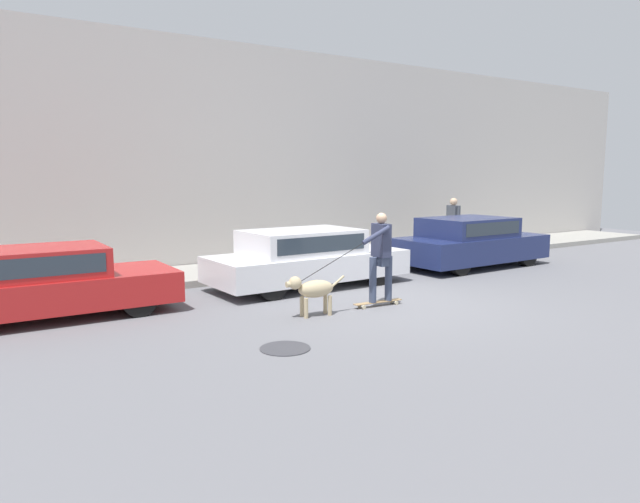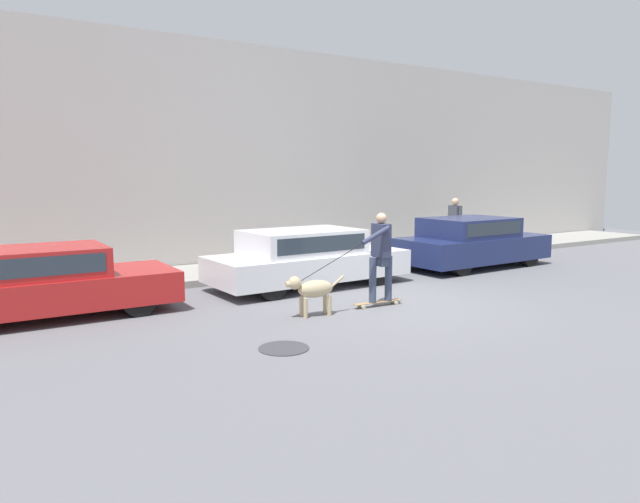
{
  "view_description": "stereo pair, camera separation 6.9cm",
  "coord_description": "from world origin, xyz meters",
  "views": [
    {
      "loc": [
        -6.66,
        -7.99,
        2.36
      ],
      "look_at": [
        -0.96,
        0.92,
        0.95
      ],
      "focal_mm": 32.0,
      "sensor_mm": 36.0,
      "label": 1
    },
    {
      "loc": [
        -6.6,
        -8.03,
        2.36
      ],
      "look_at": [
        -0.96,
        0.92,
        0.95
      ],
      "focal_mm": 32.0,
      "sensor_mm": 36.0,
      "label": 2
    }
  ],
  "objects": [
    {
      "name": "ground_plane",
      "position": [
        0.0,
        0.0,
        0.0
      ],
      "size": [
        36.0,
        36.0,
        0.0
      ],
      "primitive_type": "plane",
      "color": "slate"
    },
    {
      "name": "pedestrian_with_bag",
      "position": [
        6.0,
        4.33,
        1.0
      ],
      "size": [
        0.25,
        0.71,
        1.54
      ],
      "rotation": [
        0.0,
        0.0,
        -0.12
      ],
      "color": "#28282D",
      "rests_on": "sidewalk_curb"
    },
    {
      "name": "parked_car_1",
      "position": [
        -0.42,
        2.29,
        0.61
      ],
      "size": [
        4.37,
        1.9,
        1.23
      ],
      "rotation": [
        0.0,
        0.0,
        0.04
      ],
      "color": "black",
      "rests_on": "ground_plane"
    },
    {
      "name": "skateboarder",
      "position": [
        -0.25,
        -0.0,
        0.97
      ],
      "size": [
        2.23,
        0.55,
        1.7
      ],
      "rotation": [
        0.0,
        0.0,
        3.08
      ],
      "color": "beige",
      "rests_on": "ground_plane"
    },
    {
      "name": "sidewalk_curb",
      "position": [
        0.0,
        4.53,
        0.08
      ],
      "size": [
        30.0,
        2.22,
        0.15
      ],
      "color": "gray",
      "rests_on": "ground_plane"
    },
    {
      "name": "fire_hydrant",
      "position": [
        6.91,
        3.17,
        0.36
      ],
      "size": [
        0.18,
        0.18,
        0.69
      ],
      "color": "gold",
      "rests_on": "ground_plane"
    },
    {
      "name": "dog",
      "position": [
        -1.68,
        0.0,
        0.46
      ],
      "size": [
        1.1,
        0.35,
        0.71
      ],
      "rotation": [
        0.0,
        0.0,
        3.05
      ],
      "color": "tan",
      "rests_on": "ground_plane"
    },
    {
      "name": "manhole_cover",
      "position": [
        -2.97,
        -1.35,
        0.01
      ],
      "size": [
        0.7,
        0.7,
        0.01
      ],
      "color": "#38383D",
      "rests_on": "ground_plane"
    },
    {
      "name": "back_wall",
      "position": [
        0.0,
        5.81,
        2.85
      ],
      "size": [
        32.0,
        0.3,
        5.7
      ],
      "color": "#B2ADA8",
      "rests_on": "ground_plane"
    },
    {
      "name": "parked_car_2",
      "position": [
        4.57,
        2.29,
        0.63
      ],
      "size": [
        4.21,
        1.96,
        1.29
      ],
      "rotation": [
        0.0,
        0.0,
        0.03
      ],
      "color": "black",
      "rests_on": "ground_plane"
    },
    {
      "name": "parked_car_0",
      "position": [
        -5.45,
        2.29,
        0.58
      ],
      "size": [
        4.01,
        1.68,
        1.19
      ],
      "rotation": [
        0.0,
        0.0,
        0.0
      ],
      "color": "black",
      "rests_on": "ground_plane"
    }
  ]
}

